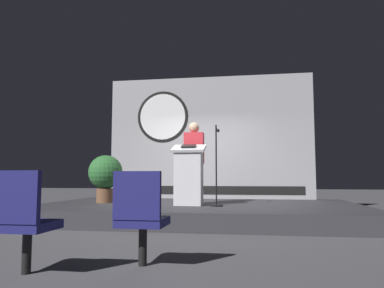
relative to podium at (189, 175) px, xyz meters
The scene contains 9 objects.
ground_plane 1.00m from the podium, 73.50° to the left, with size 40.00×40.00×0.00m, color #4C4C51.
stage_platform 0.87m from the podium, 73.50° to the left, with size 6.40×4.00×0.30m, color #333338.
banner_display 2.51m from the podium, 87.64° to the left, with size 5.23×0.12×3.14m.
podium is the anchor object (origin of this frame).
speaker_person 0.56m from the podium, 86.34° to the left, with size 0.40×0.26×1.68m.
microphone_stand 0.56m from the podium, ahead, with size 0.24×0.58×1.53m.
potted_plant 1.93m from the podium, 166.81° to the left, with size 0.72×0.72×1.01m.
audience_chair_left 3.69m from the podium, 87.43° to the right, with size 0.44×0.45×0.89m.
audience_chair_right 4.19m from the podium, 100.32° to the right, with size 0.44×0.45×0.89m.
Camera 1 is at (1.05, -7.47, 0.83)m, focal length 34.25 mm.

